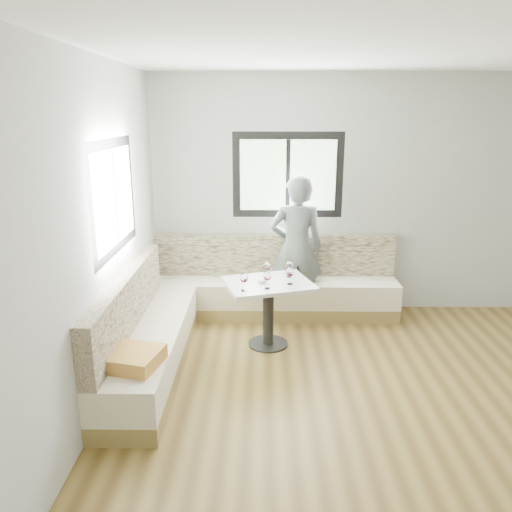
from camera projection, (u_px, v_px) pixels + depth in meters
The scene contains 10 objects.
room at pixel (417, 249), 3.58m from camera, with size 5.01×5.01×2.81m.
banquette at pixel (226, 308), 5.38m from camera, with size 2.90×2.80×0.95m.
table at pixel (268, 298), 5.12m from camera, with size 1.00×0.88×0.70m.
person at pixel (296, 248), 5.76m from camera, with size 0.62×0.41×1.69m, color #525959.
olive_ramekin at pixel (262, 281), 5.05m from camera, with size 0.09×0.09×0.03m.
wine_glass_a at pixel (244, 279), 4.79m from camera, with size 0.08×0.08×0.18m.
wine_glass_b at pixel (267, 277), 4.85m from camera, with size 0.08×0.08×0.18m.
wine_glass_c at pixel (290, 272), 4.98m from camera, with size 0.08×0.08×0.18m.
wine_glass_d at pixel (267, 267), 5.16m from camera, with size 0.08×0.08×0.18m.
wine_glass_e at pixel (289, 266), 5.19m from camera, with size 0.08×0.08×0.18m.
Camera 1 is at (-1.19, -3.39, 2.36)m, focal length 35.00 mm.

